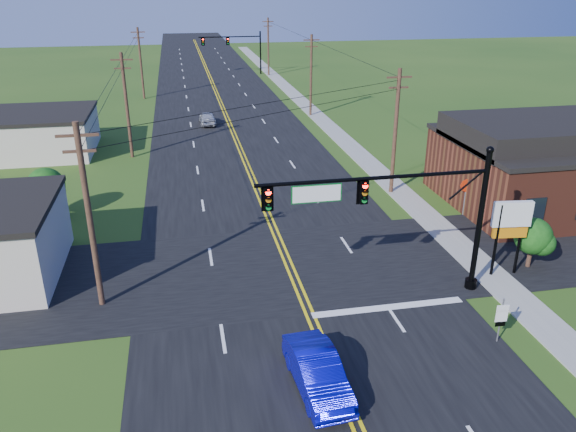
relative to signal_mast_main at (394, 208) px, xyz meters
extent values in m
plane|color=#264714|center=(-4.34, -8.00, -4.75)|extent=(260.00, 260.00, 0.00)
cube|color=black|center=(-4.34, 42.00, -4.73)|extent=(16.00, 220.00, 0.04)
cube|color=black|center=(-4.34, 4.00, -4.73)|extent=(70.00, 10.00, 0.04)
cube|color=gray|center=(6.16, 32.00, -4.71)|extent=(2.00, 160.00, 0.08)
cylinder|color=black|center=(4.46, 0.00, -1.15)|extent=(0.28, 0.28, 7.20)
cylinder|color=black|center=(4.46, 0.00, -4.50)|extent=(0.60, 0.60, 0.50)
sphere|color=black|center=(4.46, 0.00, 2.55)|extent=(0.36, 0.36, 0.36)
cylinder|color=black|center=(-1.04, 0.00, 1.55)|extent=(11.00, 0.18, 0.18)
cube|color=#05611A|center=(-3.74, 0.00, 1.00)|extent=(2.30, 0.06, 0.85)
cylinder|color=black|center=(4.46, 72.00, -1.15)|extent=(0.28, 0.28, 7.20)
cylinder|color=black|center=(4.46, 72.00, -4.50)|extent=(0.60, 0.60, 0.50)
sphere|color=black|center=(4.46, 72.00, 2.55)|extent=(0.36, 0.36, 0.36)
cylinder|color=black|center=(-0.54, 72.00, 1.25)|extent=(10.00, 0.18, 0.18)
cube|color=#05611A|center=(-3.74, 72.00, 0.70)|extent=(2.30, 0.06, 0.85)
cube|color=#5F291B|center=(15.66, 10.00, -2.55)|extent=(14.00, 11.00, 4.40)
cube|color=black|center=(15.66, 10.00, -0.20)|extent=(14.20, 11.20, 0.30)
cube|color=beige|center=(-23.34, 30.00, -3.05)|extent=(12.00, 9.00, 3.40)
cube|color=black|center=(-23.34, 30.00, -1.20)|extent=(12.20, 9.20, 0.30)
cylinder|color=#332217|center=(-13.84, 2.00, -0.25)|extent=(0.28, 0.28, 9.00)
cube|color=#332217|center=(-13.84, 2.00, 3.65)|extent=(1.80, 0.12, 0.12)
cube|color=#332217|center=(-13.84, 2.00, 2.95)|extent=(1.40, 0.12, 0.12)
cylinder|color=#332217|center=(-13.84, 27.00, -0.25)|extent=(0.28, 0.28, 9.00)
cube|color=#332217|center=(-13.84, 27.00, 3.65)|extent=(1.80, 0.12, 0.12)
cube|color=#332217|center=(-13.84, 27.00, 2.95)|extent=(1.40, 0.12, 0.12)
cylinder|color=#332217|center=(-13.84, 54.00, -0.25)|extent=(0.28, 0.28, 9.00)
cube|color=#332217|center=(-13.84, 54.00, 3.65)|extent=(1.80, 0.12, 0.12)
cube|color=#332217|center=(-13.84, 54.00, 2.95)|extent=(1.40, 0.12, 0.12)
cylinder|color=#332217|center=(5.46, 14.00, -0.25)|extent=(0.28, 0.28, 9.00)
cube|color=#332217|center=(5.46, 14.00, 3.65)|extent=(1.80, 0.12, 0.12)
cube|color=#332217|center=(5.46, 14.00, 2.95)|extent=(1.40, 0.12, 0.12)
cylinder|color=#332217|center=(5.46, 40.00, -0.25)|extent=(0.28, 0.28, 9.00)
cube|color=#332217|center=(5.46, 40.00, 3.65)|extent=(1.80, 0.12, 0.12)
cube|color=#332217|center=(5.46, 40.00, 2.95)|extent=(1.40, 0.12, 0.12)
cylinder|color=#332217|center=(5.46, 70.00, -0.25)|extent=(0.28, 0.28, 9.00)
cube|color=#332217|center=(5.46, 70.00, 3.65)|extent=(1.80, 0.12, 0.12)
cube|color=#332217|center=(5.46, 70.00, 2.95)|extent=(1.40, 0.12, 0.12)
cylinder|color=#332217|center=(11.66, 18.00, -3.83)|extent=(0.24, 0.24, 1.85)
sphere|color=#12410F|center=(11.66, 18.00, -2.15)|extent=(3.00, 3.00, 3.00)
cylinder|color=#332217|center=(8.66, 1.50, -4.09)|extent=(0.24, 0.24, 1.32)
sphere|color=#12410F|center=(8.66, 1.50, -2.89)|extent=(2.00, 2.00, 2.00)
cylinder|color=#332217|center=(-18.34, 14.00, -3.98)|extent=(0.24, 0.24, 1.54)
sphere|color=#12410F|center=(-18.34, 14.00, -2.58)|extent=(2.40, 2.40, 2.40)
imported|color=#0708A9|center=(-5.07, -5.94, -3.99)|extent=(1.96, 4.72, 1.52)
imported|color=#B7B8BC|center=(-6.51, 37.80, -4.05)|extent=(1.74, 4.13, 1.40)
cylinder|color=slate|center=(3.34, -4.50, -3.66)|extent=(0.07, 0.07, 2.17)
cube|color=white|center=(3.34, -4.53, -3.02)|extent=(0.54, 0.07, 0.30)
cube|color=white|center=(3.34, -4.53, -3.42)|extent=(0.54, 0.07, 0.54)
cube|color=black|center=(3.34, -4.53, -3.81)|extent=(0.45, 0.06, 0.22)
cylinder|color=slate|center=(8.66, 9.00, -3.55)|extent=(0.09, 0.09, 2.39)
cylinder|color=#B0240A|center=(8.66, 8.97, -2.64)|extent=(0.91, 0.13, 0.91)
cylinder|color=black|center=(6.17, 1.00, -2.72)|extent=(0.18, 0.18, 4.06)
cylinder|color=black|center=(7.53, 1.00, -2.72)|extent=(0.18, 0.18, 4.06)
cube|color=silver|center=(6.85, 1.00, -1.25)|extent=(2.05, 0.51, 1.35)
cube|color=#CC720C|center=(6.85, 1.00, -2.27)|extent=(1.82, 0.45, 0.56)
camera|label=1|loc=(-9.50, -22.71, 9.80)|focal=35.00mm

